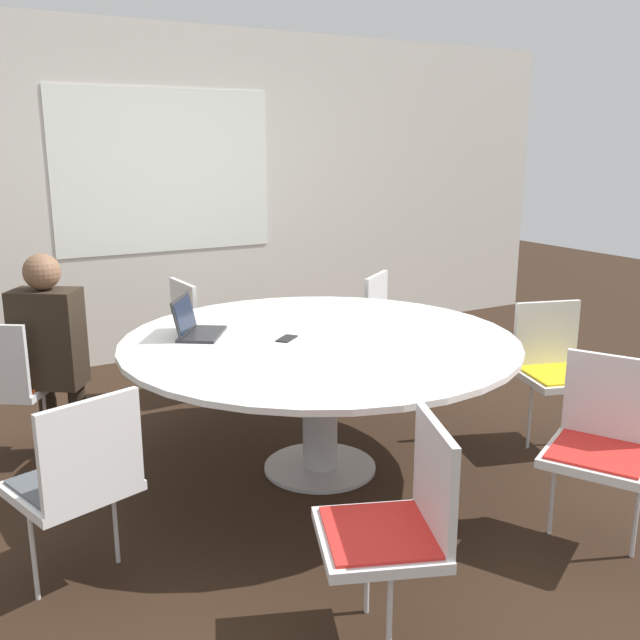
{
  "coord_description": "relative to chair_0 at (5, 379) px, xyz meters",
  "views": [
    {
      "loc": [
        -1.82,
        -3.2,
        1.78
      ],
      "look_at": [
        0.0,
        0.0,
        0.86
      ],
      "focal_mm": 40.0,
      "sensor_mm": 36.0,
      "label": 1
    }
  ],
  "objects": [
    {
      "name": "chair_0",
      "position": [
        0.0,
        0.0,
        0.0
      ],
      "size": [
        0.6,
        0.6,
        0.85
      ],
      "rotation": [
        0.0,
        0.0,
        5.68
      ],
      "color": "silver",
      "rests_on": "ground_plane"
    },
    {
      "name": "chair_2",
      "position": [
        1.02,
        -2.31,
        0.0
      ],
      "size": [
        0.55,
        0.56,
        0.85
      ],
      "rotation": [
        0.0,
        0.0,
        7.48
      ],
      "color": "silver",
      "rests_on": "ground_plane"
    },
    {
      "name": "cell_phone",
      "position": [
        1.32,
        -0.87,
        0.26
      ],
      "size": [
        0.15,
        0.14,
        0.01
      ],
      "color": "black",
      "rests_on": "conference_table"
    },
    {
      "name": "ground_plane",
      "position": [
        1.49,
        -0.94,
        -0.5
      ],
      "size": [
        16.0,
        16.0,
        0.0
      ],
      "primitive_type": "plane",
      "color": "black"
    },
    {
      "name": "person_0",
      "position": [
        0.24,
        -0.07,
        0.2
      ],
      "size": [
        0.42,
        0.38,
        1.2
      ],
      "rotation": [
        0.0,
        0.0,
        5.68
      ],
      "color": "#2D2319",
      "rests_on": "ground_plane"
    },
    {
      "name": "chair_4",
      "position": [
        2.9,
        -1.3,
        0.0
      ],
      "size": [
        0.54,
        0.53,
        0.85
      ],
      "rotation": [
        0.0,
        0.0,
        9.13
      ],
      "color": "silver",
      "rests_on": "ground_plane"
    },
    {
      "name": "conference_table",
      "position": [
        1.49,
        -0.94,
        0.15
      ],
      "size": [
        2.12,
        2.12,
        0.76
      ],
      "color": "#B7B7BC",
      "rests_on": "ground_plane"
    },
    {
      "name": "chair_6",
      "position": [
        1.35,
        0.51,
        0.0
      ],
      "size": [
        0.44,
        0.46,
        0.85
      ],
      "rotation": [
        0.0,
        0.0,
        11.05
      ],
      "color": "silver",
      "rests_on": "ground_plane"
    },
    {
      "name": "laptop",
      "position": [
        0.92,
        -0.55,
        0.31
      ],
      "size": [
        0.37,
        0.4,
        0.21
      ],
      "rotation": [
        0.0,
        0.0,
        0.97
      ],
      "color": "#232326",
      "rests_on": "conference_table"
    },
    {
      "name": "chair_5",
      "position": [
        2.62,
        -0.02,
        0.0
      ],
      "size": [
        0.6,
        0.6,
        0.85
      ],
      "rotation": [
        0.0,
        0.0,
        10.06
      ],
      "color": "silver",
      "rests_on": "ground_plane"
    },
    {
      "name": "wall_back",
      "position": [
        1.49,
        1.64,
        0.85
      ],
      "size": [
        8.0,
        0.07,
        2.7
      ],
      "color": "silver",
      "rests_on": "ground_plane"
    },
    {
      "name": "chair_3",
      "position": [
        2.23,
        -2.19,
        0.0
      ],
      "size": [
        0.58,
        0.59,
        0.85
      ],
      "rotation": [
        0.0,
        0.0,
        8.34
      ],
      "color": "silver",
      "rests_on": "ground_plane"
    },
    {
      "name": "chair_1",
      "position": [
        0.11,
        -1.42,
        0.0
      ],
      "size": [
        0.54,
        0.53,
        0.85
      ],
      "rotation": [
        0.0,
        0.0,
        6.57
      ],
      "color": "silver",
      "rests_on": "ground_plane"
    }
  ]
}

